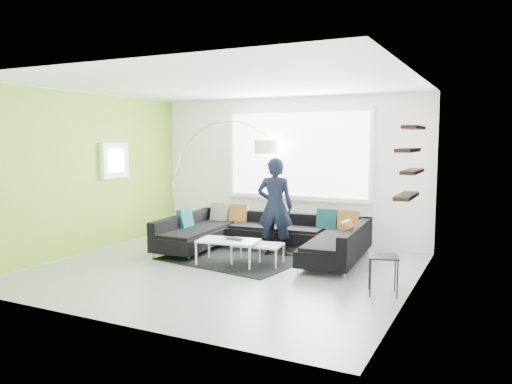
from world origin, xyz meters
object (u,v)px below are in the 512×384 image
at_px(coffee_table, 243,252).
at_px(side_table, 383,275).
at_px(person, 275,207).
at_px(laptop, 232,239).
at_px(sectional_sofa, 264,237).
at_px(arc_lamp, 173,180).

xyz_separation_m(coffee_table, side_table, (2.34, -0.56, 0.05)).
bearing_deg(coffee_table, person, 69.26).
height_order(side_table, laptop, side_table).
bearing_deg(sectional_sofa, arc_lamp, 162.99).
height_order(coffee_table, side_table, side_table).
relative_size(coffee_table, laptop, 3.28).
bearing_deg(laptop, person, 75.90).
bearing_deg(arc_lamp, person, -21.35).
height_order(arc_lamp, person, arc_lamp).
distance_m(coffee_table, arc_lamp, 2.75).
bearing_deg(laptop, side_table, -4.34).
bearing_deg(arc_lamp, side_table, -32.61).
distance_m(side_table, person, 2.61).
height_order(coffee_table, laptop, laptop).
bearing_deg(sectional_sofa, person, 25.52).
bearing_deg(arc_lamp, sectional_sofa, -24.39).
relative_size(side_table, person, 0.30).
distance_m(arc_lamp, person, 2.50).
bearing_deg(side_table, arc_lamp, 158.29).
distance_m(side_table, laptop, 2.53).
bearing_deg(side_table, sectional_sofa, 151.05).
bearing_deg(arc_lamp, laptop, -43.72).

